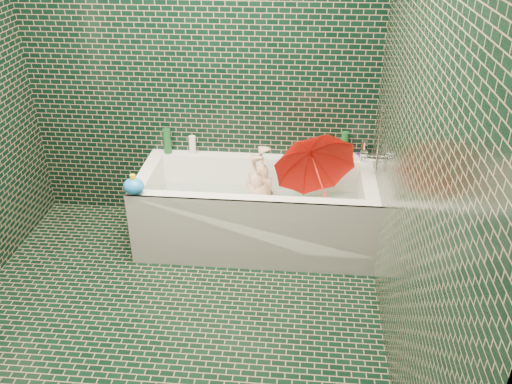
# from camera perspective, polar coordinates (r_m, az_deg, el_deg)

# --- Properties ---
(floor) EXTENTS (2.80, 2.80, 0.00)m
(floor) POSITION_cam_1_polar(r_m,az_deg,el_deg) (3.43, -9.40, -14.18)
(floor) COLOR black
(floor) RESTS_ON ground
(wall_back) EXTENTS (2.80, 0.00, 2.80)m
(wall_back) POSITION_cam_1_polar(r_m,az_deg,el_deg) (4.02, -6.07, 13.41)
(wall_back) COLOR black
(wall_back) RESTS_ON floor
(wall_front) EXTENTS (2.80, 0.00, 2.80)m
(wall_front) POSITION_cam_1_polar(r_m,az_deg,el_deg) (1.66, -24.86, -15.03)
(wall_front) COLOR black
(wall_front) RESTS_ON floor
(wall_right) EXTENTS (0.00, 2.80, 2.80)m
(wall_right) POSITION_cam_1_polar(r_m,az_deg,el_deg) (2.68, 16.33, 4.11)
(wall_right) COLOR black
(wall_right) RESTS_ON floor
(bathtub) EXTENTS (1.70, 0.75, 0.55)m
(bathtub) POSITION_cam_1_polar(r_m,az_deg,el_deg) (4.02, -0.02, -2.65)
(bathtub) COLOR white
(bathtub) RESTS_ON floor
(bath_mat) EXTENTS (1.35, 0.47, 0.01)m
(bath_mat) POSITION_cam_1_polar(r_m,az_deg,el_deg) (4.06, 0.00, -3.19)
(bath_mat) COLOR green
(bath_mat) RESTS_ON bathtub
(water) EXTENTS (1.48, 0.53, 0.00)m
(water) POSITION_cam_1_polar(r_m,az_deg,el_deg) (3.99, 0.00, -1.44)
(water) COLOR silver
(water) RESTS_ON bathtub
(faucet) EXTENTS (0.18, 0.19, 0.55)m
(faucet) POSITION_cam_1_polar(r_m,az_deg,el_deg) (3.78, 12.40, 4.11)
(faucet) COLOR silver
(faucet) RESTS_ON wall_right
(child) EXTENTS (0.92, 0.56, 0.24)m
(child) POSITION_cam_1_polar(r_m,az_deg,el_deg) (3.97, 0.61, -1.41)
(child) COLOR tan
(child) RESTS_ON bathtub
(umbrella) EXTENTS (0.76, 0.81, 0.78)m
(umbrella) POSITION_cam_1_polar(r_m,az_deg,el_deg) (3.77, 6.56, 1.78)
(umbrella) COLOR red
(umbrella) RESTS_ON bathtub
(soap_bottle_a) EXTENTS (0.11, 0.11, 0.23)m
(soap_bottle_a) POSITION_cam_1_polar(r_m,az_deg,el_deg) (4.14, 10.38, 3.21)
(soap_bottle_a) COLOR white
(soap_bottle_a) RESTS_ON bathtub
(soap_bottle_b) EXTENTS (0.09, 0.09, 0.18)m
(soap_bottle_b) POSITION_cam_1_polar(r_m,az_deg,el_deg) (4.18, 11.15, 3.36)
(soap_bottle_b) COLOR #431E71
(soap_bottle_b) RESTS_ON bathtub
(soap_bottle_c) EXTENTS (0.18, 0.18, 0.18)m
(soap_bottle_c) POSITION_cam_1_polar(r_m,az_deg,el_deg) (4.15, 8.83, 3.38)
(soap_bottle_c) COLOR #144921
(soap_bottle_c) RESTS_ON bathtub
(bottle_right_tall) EXTENTS (0.07, 0.07, 0.23)m
(bottle_right_tall) POSITION_cam_1_polar(r_m,az_deg,el_deg) (4.09, 9.29, 4.73)
(bottle_right_tall) COLOR #144921
(bottle_right_tall) RESTS_ON bathtub
(bottle_right_pump) EXTENTS (0.06, 0.06, 0.16)m
(bottle_right_pump) POSITION_cam_1_polar(r_m,az_deg,el_deg) (4.12, 11.26, 4.21)
(bottle_right_pump) COLOR silver
(bottle_right_pump) RESTS_ON bathtub
(bottle_left_tall) EXTENTS (0.07, 0.07, 0.19)m
(bottle_left_tall) POSITION_cam_1_polar(r_m,az_deg,el_deg) (4.23, -9.33, 5.29)
(bottle_left_tall) COLOR #144921
(bottle_left_tall) RESTS_ON bathtub
(bottle_left_short) EXTENTS (0.07, 0.07, 0.15)m
(bottle_left_short) POSITION_cam_1_polar(r_m,az_deg,el_deg) (4.19, -6.70, 4.92)
(bottle_left_short) COLOR white
(bottle_left_short) RESTS_ON bathtub
(rubber_duck) EXTENTS (0.12, 0.09, 0.10)m
(rubber_duck) POSITION_cam_1_polar(r_m,az_deg,el_deg) (4.13, 7.32, 4.05)
(rubber_duck) COLOR yellow
(rubber_duck) RESTS_ON bathtub
(bath_toy) EXTENTS (0.16, 0.14, 0.14)m
(bath_toy) POSITION_cam_1_polar(r_m,az_deg,el_deg) (3.69, -12.74, 0.63)
(bath_toy) COLOR blue
(bath_toy) RESTS_ON bathtub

